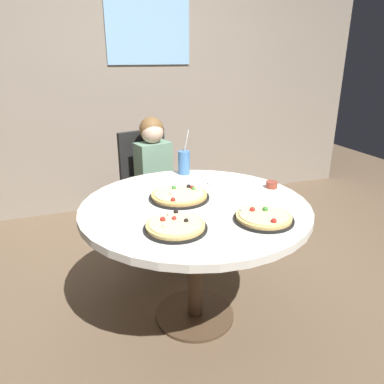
# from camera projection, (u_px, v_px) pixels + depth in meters

# --- Properties ---
(ground_plane) EXTENTS (8.00, 8.00, 0.00)m
(ground_plane) POSITION_uv_depth(u_px,v_px,m) (195.00, 315.00, 2.26)
(ground_plane) COLOR brown
(wall_with_window) EXTENTS (5.20, 0.13, 2.90)m
(wall_with_window) POSITION_uv_depth(u_px,v_px,m) (123.00, 62.00, 3.51)
(wall_with_window) COLOR gray
(wall_with_window) RESTS_ON ground_plane
(dining_table) EXTENTS (1.25, 1.25, 0.75)m
(dining_table) POSITION_uv_depth(u_px,v_px,m) (195.00, 219.00, 2.03)
(dining_table) COLOR silver
(dining_table) RESTS_ON ground_plane
(chair_wooden) EXTENTS (0.48, 0.48, 0.95)m
(chair_wooden) POSITION_uv_depth(u_px,v_px,m) (149.00, 183.00, 2.98)
(chair_wooden) COLOR black
(chair_wooden) RESTS_ON ground_plane
(diner_child) EXTENTS (0.33, 0.43, 1.08)m
(diner_child) POSITION_uv_depth(u_px,v_px,m) (159.00, 195.00, 2.85)
(diner_child) COLOR #3F4766
(diner_child) RESTS_ON ground_plane
(pizza_veggie) EXTENTS (0.34, 0.34, 0.05)m
(pizza_veggie) POSITION_uv_depth(u_px,v_px,m) (179.00, 196.00, 2.07)
(pizza_veggie) COLOR black
(pizza_veggie) RESTS_ON dining_table
(pizza_cheese) EXTENTS (0.30, 0.30, 0.05)m
(pizza_cheese) POSITION_uv_depth(u_px,v_px,m) (264.00, 217.00, 1.79)
(pizza_cheese) COLOR black
(pizza_cheese) RESTS_ON dining_table
(pizza_pepperoni) EXTENTS (0.30, 0.30, 0.05)m
(pizza_pepperoni) POSITION_uv_depth(u_px,v_px,m) (175.00, 226.00, 1.70)
(pizza_pepperoni) COLOR black
(pizza_pepperoni) RESTS_ON dining_table
(soda_cup) EXTENTS (0.08, 0.08, 0.31)m
(soda_cup) POSITION_uv_depth(u_px,v_px,m) (184.00, 162.00, 2.47)
(soda_cup) COLOR #3F72B2
(soda_cup) RESTS_ON dining_table
(sauce_bowl) EXTENTS (0.07, 0.07, 0.04)m
(sauce_bowl) POSITION_uv_depth(u_px,v_px,m) (272.00, 185.00, 2.23)
(sauce_bowl) COLOR brown
(sauce_bowl) RESTS_ON dining_table
(plate_small) EXTENTS (0.18, 0.18, 0.01)m
(plate_small) POSITION_uv_depth(u_px,v_px,m) (221.00, 182.00, 2.32)
(plate_small) COLOR white
(plate_small) RESTS_ON dining_table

